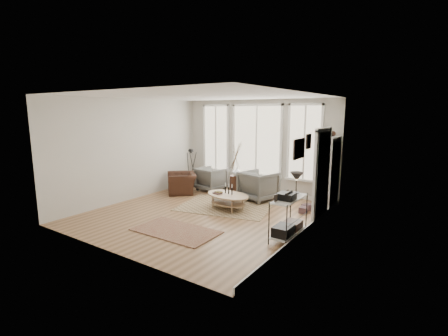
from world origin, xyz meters
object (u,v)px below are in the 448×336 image
Objects in this scene: side_table at (236,169)px; bookcase at (329,173)px; accent_chair at (182,183)px; low_shelf at (289,214)px; armchair_left at (211,179)px; armchair_right at (259,186)px; coffee_table at (227,198)px.

bookcase is at bearing 1.72° from side_table.
bookcase reaches higher than side_table.
side_table is 1.67× the size of accent_chair.
low_shelf is at bearing -41.31° from side_table.
armchair_left is 0.51× the size of side_table.
low_shelf is at bearing -91.28° from bookcase.
armchair_left is at bearing -178.01° from bookcase.
armchair_right is 2.47m from accent_chair.
bookcase is 2.83m from side_table.
coffee_table is at bearing -66.00° from side_table.
accent_chair is (-2.15, 0.65, 0.00)m from coffee_table.
armchair_left is (-3.75, -0.13, -0.58)m from bookcase.
side_table is (-2.77, 2.44, 0.27)m from low_shelf.
accent_chair is (-4.31, -0.93, -0.64)m from bookcase.
side_table is (-2.83, -0.08, -0.18)m from bookcase.
accent_chair is (-4.25, 1.59, -0.20)m from low_shelf.
side_table reaches higher than armchair_left.
armchair_left is at bearing -177.19° from side_table.
bookcase is at bearing -155.92° from armchair_right.
low_shelf is 3.70m from side_table.
armchair_right is at bearing 59.37° from accent_chair.
low_shelf reaches higher than accent_chair.
accent_chair is at bearing 163.11° from coffee_table.
armchair_left is 0.89× the size of armchair_right.
armchair_left reaches higher than coffee_table.
armchair_right is at bearing -170.86° from bookcase.
low_shelf reaches higher than armchair_left.
armchair_left is 0.98m from accent_chair.
accent_chair is at bearing -167.86° from bookcase.
coffee_table is 1.45× the size of accent_chair.
low_shelf is 2.32m from coffee_table.
bookcase reaches higher than low_shelf.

